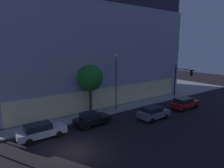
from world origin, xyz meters
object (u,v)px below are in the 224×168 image
modern_building (75,47)px  car_black (92,119)px  sidewalk_tree (90,78)px  car_red (184,103)px  traffic_light_far_corner (181,77)px  car_grey (153,113)px  street_lamp_sidewalk (116,75)px  car_silver (41,131)px

modern_building → car_black: (-5.78, -15.72, -8.11)m
sidewalk_tree → car_red: 14.42m
modern_building → traffic_light_far_corner: size_ratio=5.78×
traffic_light_far_corner → car_grey: (-11.36, -4.14, -3.02)m
street_lamp_sidewalk → car_black: bearing=-155.1°
modern_building → car_red: 21.65m
car_red → car_black: bearing=170.5°
car_red → car_silver: bearing=173.1°
car_black → car_red: (14.42, -2.41, 0.04)m
street_lamp_sidewalk → traffic_light_far_corner: bearing=-4.6°
car_black → car_red: bearing=-9.5°
modern_building → car_silver: size_ratio=6.87×
traffic_light_far_corner → car_grey: bearing=-159.9°
sidewalk_tree → car_silver: sidewalk_tree is taller
car_silver → car_grey: size_ratio=1.14×
street_lamp_sidewalk → car_black: size_ratio=1.88×
street_lamp_sidewalk → car_grey: 7.06m
traffic_light_far_corner → car_black: size_ratio=1.32×
modern_building → traffic_light_far_corner: (12.99, -14.27, -5.07)m
car_grey → car_red: (7.01, 0.28, 0.02)m
sidewalk_tree → car_grey: sidewalk_tree is taller
sidewalk_tree → car_red: bearing=-26.3°
modern_building → car_silver: 21.11m
street_lamp_sidewalk → modern_building: bearing=88.5°
sidewalk_tree → car_black: (-2.01, -3.72, -4.12)m
car_black → sidewalk_tree: bearing=61.6°
car_grey → traffic_light_far_corner: bearing=20.1°
modern_building → car_grey: bearing=-84.9°
street_lamp_sidewalk → car_red: 11.12m
traffic_light_far_corner → sidewalk_tree: sidewalk_tree is taller
car_black → car_grey: size_ratio=1.03×
street_lamp_sidewalk → car_grey: size_ratio=1.94×
car_black → car_grey: bearing=-19.9°
modern_building → car_red: size_ratio=6.77×
sidewalk_tree → car_black: size_ratio=1.54×
street_lamp_sidewalk → sidewalk_tree: 3.63m
modern_building → car_black: size_ratio=7.61×
traffic_light_far_corner → modern_building: bearing=132.3°
traffic_light_far_corner → car_red: 6.55m
street_lamp_sidewalk → car_grey: street_lamp_sidewalk is taller
car_black → car_silver: bearing=179.6°
traffic_light_far_corner → sidewalk_tree: 16.94m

